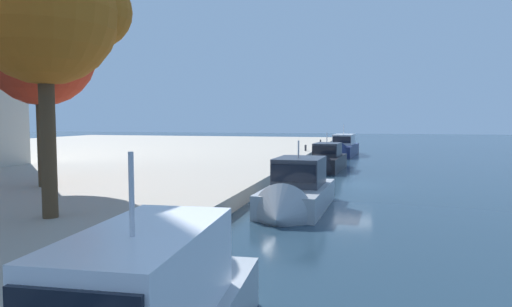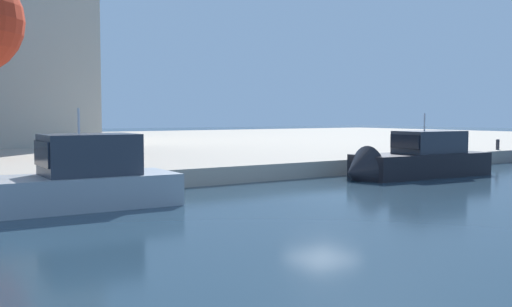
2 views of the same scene
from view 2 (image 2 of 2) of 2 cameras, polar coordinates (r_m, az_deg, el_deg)
The scene contains 5 objects.
ground_plane at distance 22.73m, azimuth 6.44°, elevation -4.06°, with size 220.00×220.00×0.00m, color #1E3342.
dock_promenade at distance 51.84m, azimuth -17.65°, elevation 0.63°, with size 120.00×55.00×0.79m, color #A39989.
motor_yacht_1 at distance 20.29m, azimuth -18.81°, elevation -3.27°, with size 7.79×3.08×4.28m.
motor_yacht_2 at distance 30.19m, azimuth 14.96°, elevation -0.97°, with size 8.50×3.13×3.99m.
mooring_bollard_1 at distance 41.83m, azimuth 22.42°, elevation 0.86°, with size 0.25×0.25×0.71m.
Camera 2 is at (-14.65, -17.10, 3.10)m, focal length 41.20 mm.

